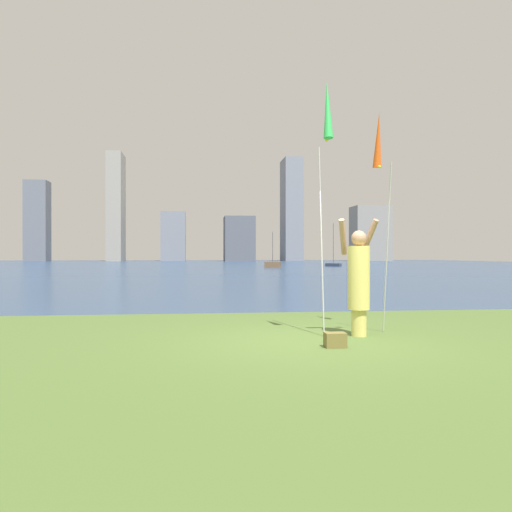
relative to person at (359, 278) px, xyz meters
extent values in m
cube|color=navy|center=(-0.94, 61.67, -1.05)|extent=(120.00, 116.01, 0.12)
cube|color=#263316|center=(-0.94, 3.67, -1.01)|extent=(120.00, 0.70, 0.02)
cylinder|color=#D8CC66|center=(0.00, -0.01, -0.76)|extent=(0.26, 0.26, 0.45)
cylinder|color=#D8CC66|center=(0.00, -0.01, 0.01)|extent=(0.37, 0.37, 1.08)
sphere|color=tan|center=(0.00, -0.01, 0.68)|extent=(0.26, 0.26, 0.26)
cylinder|color=tan|center=(-0.24, 0.14, 0.71)|extent=(0.26, 0.42, 0.62)
cylinder|color=tan|center=(0.24, 0.14, 0.71)|extent=(0.26, 0.42, 0.62)
cylinder|color=#B2B2B7|center=(-0.59, 0.23, 0.66)|extent=(0.02, 0.38, 3.28)
cone|color=green|center=(-0.59, -0.18, 2.81)|extent=(0.16, 0.27, 1.00)
sphere|color=yellow|center=(-0.59, -0.13, 2.31)|extent=(0.06, 0.06, 0.06)
cylinder|color=#B2B2B7|center=(0.59, 0.23, 0.52)|extent=(0.02, 0.41, 2.98)
cone|color=#F25919|center=(0.59, 0.67, 2.53)|extent=(0.16, 0.29, 1.03)
sphere|color=yellow|center=(0.59, 0.61, 2.02)|extent=(0.06, 0.06, 0.06)
cube|color=olive|center=(-0.69, -0.98, -0.87)|extent=(0.31, 0.22, 0.22)
cube|color=#333D51|center=(13.47, 50.00, -0.80)|extent=(1.67, 1.90, 0.36)
cylinder|color=#47474C|center=(13.47, 50.00, 1.74)|extent=(0.06, 0.06, 4.73)
cube|color=brown|center=(5.47, 45.11, -0.67)|extent=(1.85, 1.16, 0.62)
cylinder|color=#47474C|center=(5.47, 45.11, 1.23)|extent=(0.06, 0.06, 3.18)
cube|color=slate|center=(-36.48, 105.99, 7.65)|extent=(4.67, 4.41, 17.27)
cube|color=gray|center=(-19.56, 103.59, 10.52)|extent=(3.11, 7.72, 23.02)
cube|color=gray|center=(-7.50, 106.59, 4.46)|extent=(5.42, 5.07, 10.90)
cube|color=#565B66|center=(6.84, 101.84, 3.83)|extent=(6.51, 6.68, 9.62)
cube|color=gray|center=(19.23, 106.06, 10.60)|extent=(4.09, 7.67, 23.16)
cube|color=gray|center=(36.21, 101.28, 5.08)|extent=(7.93, 6.30, 12.14)
camera|label=1|loc=(-2.77, -8.38, 0.40)|focal=35.70mm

